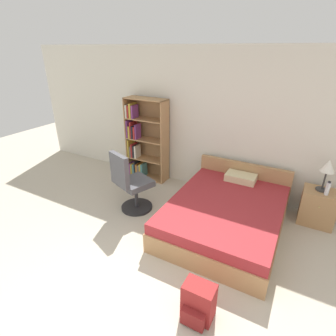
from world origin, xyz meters
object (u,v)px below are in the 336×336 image
Objects in this scene: bookshelf at (143,142)px; table_lamp at (328,168)px; office_chair at (131,184)px; water_bottle at (328,189)px; bed at (226,213)px; nightstand at (318,207)px; backpack_red at (198,303)px.

bookshelf is 3.31m from table_lamp.
office_chair is 4.90× the size of water_bottle.
office_chair reaches higher than bed.
bed reaches higher than nightstand.
bookshelf is 2.91× the size of nightstand.
bed is at bearing -22.42° from bookshelf.
nightstand is at bearing -75.75° from table_lamp.
nightstand is 2.59m from backpack_red.
bookshelf reaches higher than backpack_red.
backpack_red is at bearing -47.21° from bookshelf.
table_lamp is 1.19× the size of backpack_red.
office_chair reaches higher than nightstand.
bed is 4.18× the size of table_lamp.
backpack_red is at bearing -112.42° from table_lamp.
water_bottle is at bearing 19.78° from office_chair.
bed reaches higher than backpack_red.
water_bottle is (1.27, 0.66, 0.44)m from bed.
bed is at bearing -152.40° from water_bottle.
table_lamp is at bearing 33.13° from bed.
bed is 9.48× the size of water_bottle.
water_bottle is (3.36, -0.20, -0.09)m from bookshelf.
backpack_red is at bearing -82.53° from bed.
table_lamp is 0.30m from water_bottle.
bookshelf reaches higher than office_chair.
bookshelf reaches higher than table_lamp.
nightstand is (1.22, 0.76, 0.05)m from bed.
bed is 1.64m from backpack_red.
office_chair is at bearing -157.53° from table_lamp.
water_bottle is at bearing 65.28° from backpack_red.
bed is 4.97× the size of backpack_red.
table_lamp reaches higher than bed.
office_chair reaches higher than water_bottle.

